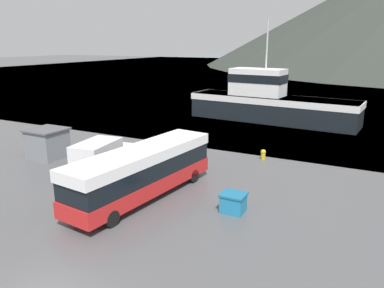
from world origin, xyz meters
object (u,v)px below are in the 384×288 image
(delivery_van, at_px, (101,154))
(fishing_boat, at_px, (269,102))
(storage_bin, at_px, (233,203))
(tour_bus, at_px, (143,170))
(dock_kiosk, at_px, (48,143))

(delivery_van, xyz_separation_m, fishing_boat, (5.85, 23.11, 1.08))
(delivery_van, relative_size, storage_bin, 4.14)
(tour_bus, bearing_deg, storage_bin, 12.09)
(fishing_boat, height_order, storage_bin, fishing_boat)
(delivery_van, relative_size, fishing_boat, 0.28)
(fishing_boat, bearing_deg, delivery_van, -9.77)
(fishing_boat, bearing_deg, dock_kiosk, -23.14)
(delivery_van, relative_size, dock_kiosk, 2.02)
(tour_bus, bearing_deg, dock_kiosk, 171.09)
(tour_bus, height_order, delivery_van, tour_bus)
(delivery_van, distance_m, dock_kiosk, 5.99)
(tour_bus, distance_m, delivery_van, 6.19)
(storage_bin, relative_size, dock_kiosk, 0.49)
(storage_bin, bearing_deg, fishing_boat, 101.87)
(delivery_van, xyz_separation_m, storage_bin, (11.15, -2.14, -0.66))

